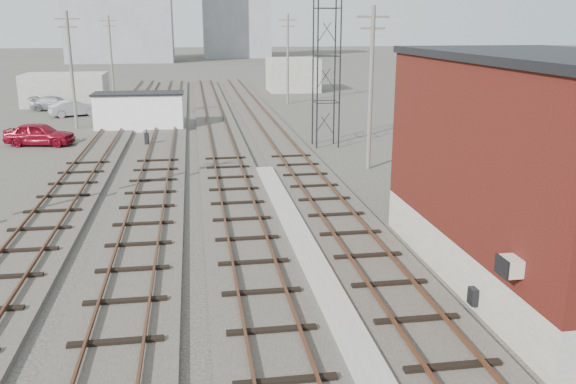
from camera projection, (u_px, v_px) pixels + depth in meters
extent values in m
plane|color=#282621|center=(224.00, 102.00, 64.53)|extent=(320.00, 320.00, 0.00)
cube|color=#332D28|center=(274.00, 135.00, 44.88)|extent=(3.20, 90.00, 0.20)
cube|color=#4C2816|center=(264.00, 133.00, 44.72)|extent=(0.07, 90.00, 0.12)
cube|color=#4C2816|center=(283.00, 132.00, 44.93)|extent=(0.07, 90.00, 0.12)
cube|color=#332D28|center=(219.00, 137.00, 44.29)|extent=(3.20, 90.00, 0.20)
cube|color=#4C2816|center=(209.00, 134.00, 44.12)|extent=(0.07, 90.00, 0.12)
cube|color=#4C2816|center=(229.00, 133.00, 44.33)|extent=(0.07, 90.00, 0.12)
cube|color=#332D28|center=(163.00, 138.00, 43.69)|extent=(3.20, 90.00, 0.20)
cube|color=#4C2816|center=(153.00, 135.00, 43.52)|extent=(0.07, 90.00, 0.12)
cube|color=#4C2816|center=(173.00, 135.00, 43.74)|extent=(0.07, 90.00, 0.12)
cube|color=#332D28|center=(106.00, 140.00, 43.10)|extent=(3.20, 90.00, 0.20)
cube|color=#4C2816|center=(95.00, 137.00, 42.93)|extent=(0.07, 90.00, 0.12)
cube|color=#4C2816|center=(116.00, 136.00, 43.14)|extent=(0.07, 90.00, 0.12)
cube|color=gray|center=(312.00, 264.00, 20.77)|extent=(0.90, 28.00, 0.26)
cube|color=gray|center=(536.00, 257.00, 19.74)|extent=(6.00, 12.00, 1.50)
cube|color=#4D1912|center=(549.00, 151.00, 18.81)|extent=(6.00, 12.00, 5.50)
cube|color=black|center=(560.00, 57.00, 18.05)|extent=(6.20, 12.20, 0.25)
cube|color=beige|center=(510.00, 266.00, 15.06)|extent=(0.45, 0.62, 0.45)
cube|color=black|center=(473.00, 296.00, 17.44)|extent=(0.20, 0.35, 0.50)
cylinder|color=black|center=(318.00, 33.00, 38.72)|extent=(0.10, 0.10, 15.00)
cylinder|color=black|center=(341.00, 32.00, 38.95)|extent=(0.10, 0.10, 15.00)
cylinder|color=black|center=(313.00, 32.00, 40.15)|extent=(0.10, 0.10, 15.00)
cylinder|color=black|center=(336.00, 32.00, 40.37)|extent=(0.10, 0.10, 15.00)
cylinder|color=#595147|center=(72.00, 71.00, 47.19)|extent=(0.24, 0.24, 9.00)
cube|color=#595147|center=(67.00, 19.00, 46.15)|extent=(1.80, 0.12, 0.12)
cube|color=#595147|center=(68.00, 27.00, 46.31)|extent=(1.40, 0.12, 0.12)
cylinder|color=#595147|center=(111.00, 55.00, 71.00)|extent=(0.24, 0.24, 9.00)
cube|color=#595147|center=(108.00, 21.00, 69.96)|extent=(1.80, 0.12, 0.12)
cube|color=#595147|center=(109.00, 26.00, 70.12)|extent=(1.40, 0.12, 0.12)
cylinder|color=#595147|center=(371.00, 90.00, 33.83)|extent=(0.24, 0.24, 9.00)
cube|color=#595147|center=(373.00, 17.00, 32.79)|extent=(1.80, 0.12, 0.12)
cube|color=#595147|center=(373.00, 28.00, 32.95)|extent=(1.40, 0.12, 0.12)
cylinder|color=#595147|center=(288.00, 60.00, 62.40)|extent=(0.24, 0.24, 9.00)
cube|color=#595147|center=(288.00, 20.00, 61.36)|extent=(1.80, 0.12, 0.12)
cube|color=#595147|center=(288.00, 26.00, 61.52)|extent=(1.40, 0.12, 0.12)
cube|color=gray|center=(236.00, 3.00, 147.96)|extent=(16.00, 12.00, 26.00)
cube|color=gray|center=(66.00, 90.00, 61.73)|extent=(8.00, 5.00, 3.20)
cube|color=gray|center=(293.00, 75.00, 74.86)|extent=(6.00, 6.00, 4.00)
cube|color=black|center=(147.00, 139.00, 41.00)|extent=(0.30, 0.30, 0.88)
cylinder|color=black|center=(146.00, 131.00, 40.84)|extent=(0.07, 0.07, 0.27)
cube|color=white|center=(140.00, 112.00, 47.54)|extent=(6.73, 2.88, 2.79)
cube|color=black|center=(138.00, 93.00, 47.16)|extent=(6.96, 3.11, 0.13)
imported|color=maroon|center=(40.00, 134.00, 41.51)|extent=(4.88, 2.72, 1.57)
imported|color=#989A9F|center=(74.00, 108.00, 54.68)|extent=(4.57, 3.08, 1.42)
imported|color=gray|center=(55.00, 104.00, 58.28)|extent=(4.90, 2.74, 1.34)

